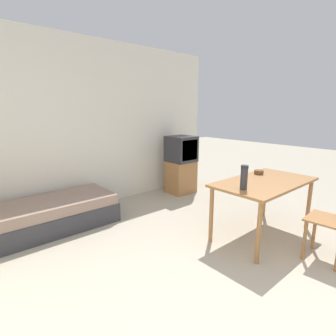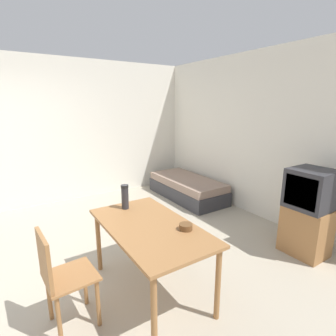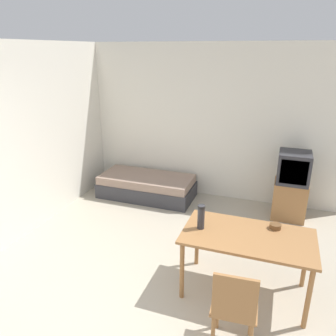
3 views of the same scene
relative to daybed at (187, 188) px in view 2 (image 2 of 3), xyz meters
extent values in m
cube|color=silver|center=(0.87, 0.50, 1.15)|extent=(5.05, 0.06, 2.70)
cube|color=silver|center=(-1.19, -1.41, 1.15)|extent=(0.06, 4.76, 2.70)
cube|color=#333338|center=(0.00, 0.00, -0.07)|extent=(1.72, 0.79, 0.27)
cube|color=gray|center=(0.00, 0.00, 0.14)|extent=(1.67, 0.76, 0.14)
cube|color=#9E6B3D|center=(2.47, 0.02, 0.11)|extent=(0.51, 0.41, 0.62)
cube|color=#2D2D33|center=(2.47, 0.02, 0.66)|extent=(0.48, 0.48, 0.48)
cube|color=black|center=(2.47, -0.22, 0.66)|extent=(0.39, 0.01, 0.38)
cube|color=#9E6B3D|center=(2.02, -1.97, 0.51)|extent=(1.38, 0.76, 0.03)
cylinder|color=#9E6B3D|center=(1.39, -2.29, 0.15)|extent=(0.05, 0.05, 0.70)
cylinder|color=#9E6B3D|center=(2.65, -2.29, 0.15)|extent=(0.05, 0.05, 0.70)
cylinder|color=#9E6B3D|center=(1.39, -1.66, 0.15)|extent=(0.05, 0.05, 0.70)
cylinder|color=#9E6B3D|center=(2.65, -1.66, 0.15)|extent=(0.05, 0.05, 0.70)
cube|color=#9E6B3D|center=(2.01, -2.73, 0.26)|extent=(0.42, 0.42, 0.02)
cube|color=#9E6B3D|center=(2.02, -2.91, 0.48)|extent=(0.37, 0.05, 0.42)
cylinder|color=#9E6B3D|center=(2.16, -2.56, 0.02)|extent=(0.04, 0.04, 0.45)
cylinder|color=#9E6B3D|center=(1.84, -2.58, 0.02)|extent=(0.04, 0.04, 0.45)
cylinder|color=#9E6B3D|center=(2.18, -2.88, 0.02)|extent=(0.04, 0.04, 0.45)
cylinder|color=#9E6B3D|center=(1.86, -2.90, 0.02)|extent=(0.04, 0.04, 0.45)
cylinder|color=#2D2D33|center=(1.51, -2.00, 0.67)|extent=(0.08, 0.08, 0.27)
cylinder|color=black|center=(1.51, -2.00, 0.79)|extent=(0.08, 0.08, 0.03)
cylinder|color=brown|center=(2.28, -1.74, 0.56)|extent=(0.12, 0.12, 0.06)
camera|label=1|loc=(-0.96, -3.57, 1.41)|focal=28.00mm
camera|label=2|loc=(4.06, -3.08, 1.66)|focal=28.00mm
camera|label=3|loc=(2.22, -5.09, 2.38)|focal=35.00mm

